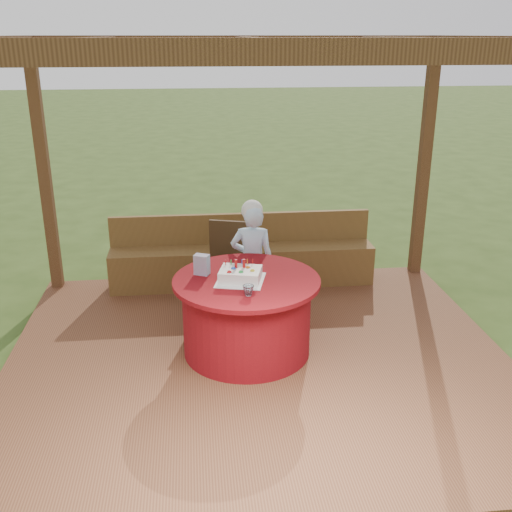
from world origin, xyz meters
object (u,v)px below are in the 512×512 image
Objects in this scene: bench at (242,262)px; gift_bag at (202,265)px; birthday_cake at (240,275)px; drinking_glass at (248,290)px; elderly_woman at (252,259)px; table at (247,315)px; chair at (227,260)px.

gift_bag is (-0.48, -1.44, 0.54)m from bench.
birthday_cake is 0.38m from gift_bag.
gift_bag is 1.96× the size of drinking_glass.
elderly_woman reaches higher than drinking_glass.
chair is at bearing 95.53° from table.
drinking_glass is at bearing -93.38° from bench.
table is at bearing 87.21° from drinking_glass.
bench is 2.44× the size of elderly_woman.
chair reaches higher than table.
birthday_cake reaches higher than chair.
drinking_glass reaches higher than bench.
elderly_woman is 6.68× the size of gift_bag.
gift_bag is at bearing -131.24° from elderly_woman.
table is 0.61m from gift_bag.
elderly_woman is 0.80m from birthday_cake.
birthday_cake is at bearing -103.33° from elderly_woman.
chair is 9.40× the size of drinking_glass.
table is (-0.10, -1.59, 0.10)m from bench.
birthday_cake reaches higher than table.
bench is 2.01m from drinking_glass.
gift_bag reaches higher than bench.
elderly_woman is at bearing 82.50° from drinking_glass.
gift_bag is (-0.38, 0.15, 0.44)m from table.
birthday_cake is 2.64× the size of gift_bag.
bench is 0.93m from elderly_woman.
elderly_woman reaches higher than chair.
drinking_glass is (-0.14, -1.08, 0.13)m from elderly_woman.
bench is 16.29× the size of gift_bag.
drinking_glass is (0.37, -0.50, -0.05)m from gift_bag.
table is 0.41m from birthday_cake.
elderly_woman is at bearing 73.49° from gift_bag.
elderly_woman reaches higher than table.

